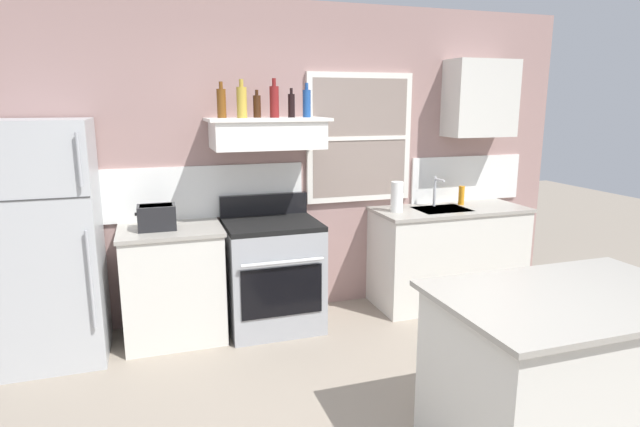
{
  "coord_description": "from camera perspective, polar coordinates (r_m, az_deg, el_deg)",
  "views": [
    {
      "loc": [
        -1.17,
        -2.2,
        1.87
      ],
      "look_at": [
        -0.05,
        1.2,
        1.1
      ],
      "focal_mm": 29.25,
      "sensor_mm": 36.0,
      "label": 1
    }
  ],
  "objects": [
    {
      "name": "dish_soap_bottle",
      "position": [
        5.13,
        15.21,
        1.92
      ],
      "size": [
        0.06,
        0.06,
        0.18
      ],
      "primitive_type": "cylinder",
      "color": "orange",
      "rests_on": "counter_right_with_sink"
    },
    {
      "name": "bottle_amber_wine",
      "position": [
        4.26,
        -10.73,
        11.82
      ],
      "size": [
        0.07,
        0.07,
        0.28
      ],
      "color": "brown",
      "rests_on": "range_hood_shelf"
    },
    {
      "name": "upper_cabinet_right",
      "position": [
        5.18,
        17.13,
        11.93
      ],
      "size": [
        0.64,
        0.32,
        0.7
      ],
      "color": "silver"
    },
    {
      "name": "back_wall",
      "position": [
        4.62,
        -3.05,
        5.68
      ],
      "size": [
        5.4,
        0.11,
        2.7
      ],
      "color": "gray",
      "rests_on": "ground_plane"
    },
    {
      "name": "refrigerator",
      "position": [
        4.23,
        -27.62,
        -2.87
      ],
      "size": [
        0.7,
        0.72,
        1.75
      ],
      "color": "#B7BABC",
      "rests_on": "ground_plane"
    },
    {
      "name": "bottle_red_label_wine",
      "position": [
        4.28,
        -5.02,
        12.14
      ],
      "size": [
        0.07,
        0.07,
        0.31
      ],
      "color": "maroon",
      "rests_on": "range_hood_shelf"
    },
    {
      "name": "range_hood_shelf",
      "position": [
        4.27,
        -5.81,
        8.75
      ],
      "size": [
        0.96,
        0.52,
        0.24
      ],
      "color": "white"
    },
    {
      "name": "bottle_brown_stout",
      "position": [
        4.31,
        -6.91,
        11.6
      ],
      "size": [
        0.06,
        0.06,
        0.22
      ],
      "color": "#381E0F",
      "rests_on": "range_hood_shelf"
    },
    {
      "name": "sink_faucet",
      "position": [
        4.96,
        12.58,
        2.72
      ],
      "size": [
        0.03,
        0.17,
        0.28
      ],
      "color": "silver",
      "rests_on": "counter_right_with_sink"
    },
    {
      "name": "stove_range",
      "position": [
        4.4,
        -5.22,
        -6.55
      ],
      "size": [
        0.76,
        0.69,
        1.09
      ],
      "color": "#9EA0A5",
      "rests_on": "ground_plane"
    },
    {
      "name": "bottle_champagne_gold_foil",
      "position": [
        4.22,
        -8.56,
        12.0
      ],
      "size": [
        0.08,
        0.08,
        0.3
      ],
      "color": "#B29333",
      "rests_on": "range_hood_shelf"
    },
    {
      "name": "kitchen_island",
      "position": [
        3.16,
        25.27,
        -15.66
      ],
      "size": [
        1.4,
        0.9,
        0.91
      ],
      "color": "silver",
      "rests_on": "ground_plane"
    },
    {
      "name": "bottle_blue_liqueur",
      "position": [
        4.35,
        -1.46,
        12.0
      ],
      "size": [
        0.07,
        0.07,
        0.28
      ],
      "color": "#1E478C",
      "rests_on": "range_hood_shelf"
    },
    {
      "name": "paper_towel_roll",
      "position": [
        4.67,
        8.41,
        1.82
      ],
      "size": [
        0.11,
        0.11,
        0.27
      ],
      "primitive_type": "cylinder",
      "color": "white",
      "rests_on": "counter_right_with_sink"
    },
    {
      "name": "counter_right_with_sink",
      "position": [
        5.07,
        13.78,
        -4.42
      ],
      "size": [
        1.43,
        0.63,
        0.91
      ],
      "color": "silver",
      "rests_on": "ground_plane"
    },
    {
      "name": "bottle_balsamic_dark",
      "position": [
        4.33,
        -3.14,
        11.75
      ],
      "size": [
        0.06,
        0.06,
        0.23
      ],
      "color": "black",
      "rests_on": "range_hood_shelf"
    },
    {
      "name": "counter_left_of_stove",
      "position": [
        4.34,
        -15.75,
        -7.35
      ],
      "size": [
        0.79,
        0.63,
        0.91
      ],
      "color": "silver",
      "rests_on": "ground_plane"
    },
    {
      "name": "toaster",
      "position": [
        4.17,
        -17.44,
        -0.36
      ],
      "size": [
        0.3,
        0.2,
        0.19
      ],
      "color": "black",
      "rests_on": "counter_left_of_stove"
    }
  ]
}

